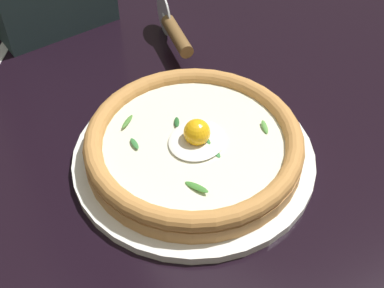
% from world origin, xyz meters
% --- Properties ---
extents(ground_plane, '(2.40, 2.40, 0.03)m').
position_xyz_m(ground_plane, '(0.00, 0.00, -0.01)').
color(ground_plane, black).
rests_on(ground_plane, ground).
extents(pizza_plate, '(0.31, 0.31, 0.01)m').
position_xyz_m(pizza_plate, '(-0.00, 0.01, 0.01)').
color(pizza_plate, white).
rests_on(pizza_plate, ground).
extents(pizza, '(0.28, 0.28, 0.06)m').
position_xyz_m(pizza, '(-0.00, 0.01, 0.03)').
color(pizza, tan).
rests_on(pizza, pizza_plate).
extents(pizza_cutter, '(0.10, 0.13, 0.07)m').
position_xyz_m(pizza_cutter, '(0.19, 0.18, 0.04)').
color(pizza_cutter, silver).
rests_on(pizza_cutter, ground).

